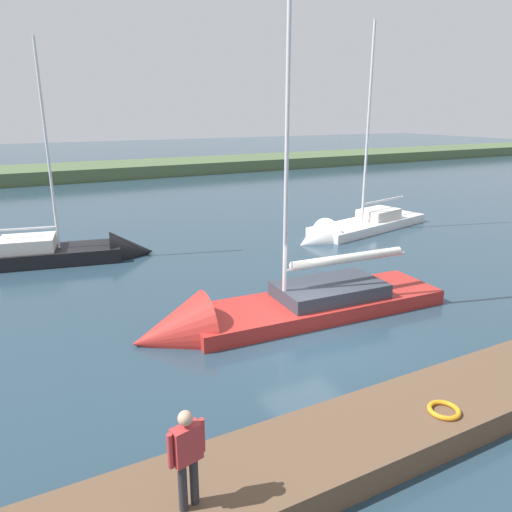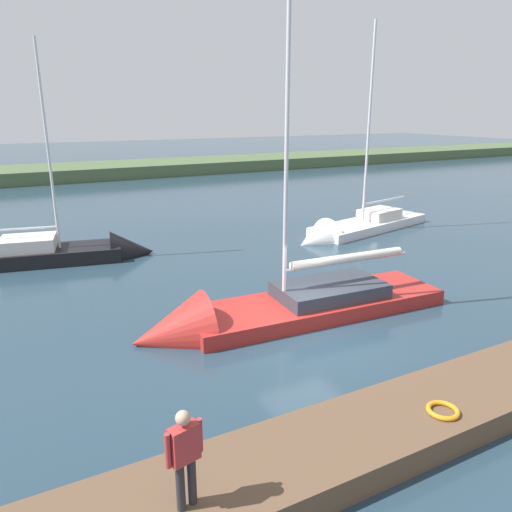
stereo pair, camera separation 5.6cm
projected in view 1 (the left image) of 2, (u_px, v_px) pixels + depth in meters
The scene contains 8 objects.
ground_plane at pixel (312, 334), 14.54m from camera, with size 200.00×200.00×0.00m, color #263D4C.
far_shoreline at pixel (86, 177), 48.54m from camera, with size 180.00×8.00×2.40m, color #4C603D.
dock_pier at pixel (438, 409), 10.42m from camera, with size 23.79×2.08×0.56m, color brown.
life_ring_buoy at pixel (444, 410), 9.82m from camera, with size 0.66×0.66×0.10m, color orange.
sailboat_behind_pier at pixel (352, 231), 26.52m from camera, with size 9.80×4.30×11.90m.
sailboat_outer_mooring at pixel (70, 256), 21.61m from camera, with size 8.61×3.65×10.17m.
sailboat_far_left at pixel (265, 316), 15.32m from camera, with size 10.57×3.06×13.30m.
person_on_dock at pixel (187, 453), 7.23m from camera, with size 0.63×0.31×1.70m.
Camera 1 is at (7.69, 10.91, 6.45)m, focal length 33.93 mm.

